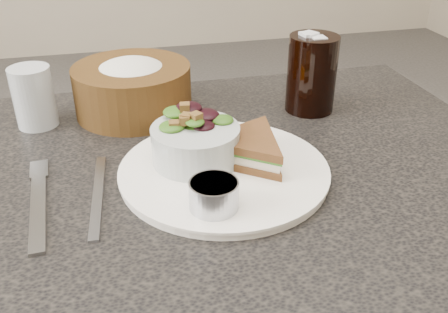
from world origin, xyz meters
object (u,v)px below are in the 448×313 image
(sandwich, at_px, (247,149))
(water_glass, at_px, (34,97))
(dinner_plate, at_px, (224,171))
(salad_bowl, at_px, (195,138))
(dressing_ramekin, at_px, (214,195))
(cola_glass, at_px, (312,70))
(bread_basket, at_px, (132,81))

(sandwich, xyz_separation_m, water_glass, (-0.30, 0.22, 0.02))
(dinner_plate, bearing_deg, salad_bowl, 139.38)
(dressing_ramekin, bearing_deg, dinner_plate, 68.87)
(sandwich, relative_size, cola_glass, 1.01)
(dressing_ramekin, xyz_separation_m, bread_basket, (-0.07, 0.33, 0.03))
(sandwich, xyz_separation_m, dressing_ramekin, (-0.07, -0.10, -0.00))
(sandwich, bearing_deg, bread_basket, 157.75)
(sandwich, height_order, salad_bowl, salad_bowl)
(dinner_plate, relative_size, cola_glass, 1.99)
(salad_bowl, bearing_deg, bread_basket, 107.61)
(bread_basket, bearing_deg, salad_bowl, -72.39)
(dinner_plate, height_order, water_glass, water_glass)
(salad_bowl, height_order, cola_glass, cola_glass)
(bread_basket, relative_size, water_glass, 2.01)
(salad_bowl, distance_m, cola_glass, 0.28)
(sandwich, relative_size, water_glass, 1.46)
(cola_glass, xyz_separation_m, water_glass, (-0.46, 0.05, -0.02))
(sandwich, relative_size, salad_bowl, 1.18)
(sandwich, distance_m, water_glass, 0.37)
(water_glass, bearing_deg, dressing_ramekin, -54.35)
(dinner_plate, height_order, salad_bowl, salad_bowl)
(dinner_plate, distance_m, salad_bowl, 0.06)
(salad_bowl, relative_size, cola_glass, 0.86)
(bread_basket, xyz_separation_m, cola_glass, (0.30, -0.06, 0.02))
(sandwich, bearing_deg, salad_bowl, -157.45)
(salad_bowl, height_order, dressing_ramekin, salad_bowl)
(sandwich, bearing_deg, dressing_ramekin, -88.25)
(cola_glass, height_order, water_glass, cola_glass)
(bread_basket, bearing_deg, dressing_ramekin, -78.49)
(salad_bowl, relative_size, water_glass, 1.24)
(bread_basket, relative_size, cola_glass, 1.39)
(sandwich, distance_m, dressing_ramekin, 0.12)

